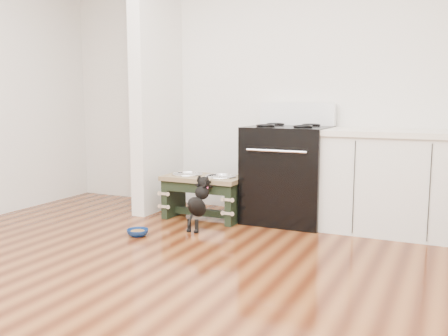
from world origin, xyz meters
TOP-DOWN VIEW (x-y plane):
  - ground at (0.00, 0.00)m, footprint 5.00×5.00m
  - room_shell at (0.00, 0.00)m, footprint 5.00×5.00m
  - partition_wall at (-1.18, 2.10)m, footprint 0.15×0.80m
  - oven_range at (0.25, 2.16)m, footprint 0.76×0.69m
  - cabinet_run at (1.23, 2.18)m, footprint 1.24×0.64m
  - dog_feeder at (-0.52, 1.89)m, footprint 0.79×0.42m
  - puppy at (-0.38, 1.52)m, footprint 0.14×0.40m
  - floor_bowl at (-0.76, 1.10)m, footprint 0.25×0.25m

SIDE VIEW (x-z plane):
  - ground at x=0.00m, z-range 0.00..0.00m
  - floor_bowl at x=-0.76m, z-range 0.00..0.06m
  - puppy at x=-0.38m, z-range 0.02..0.50m
  - dog_feeder at x=-0.52m, z-range 0.08..0.53m
  - cabinet_run at x=1.23m, z-range 0.00..0.91m
  - oven_range at x=0.25m, z-range -0.09..1.05m
  - partition_wall at x=-1.18m, z-range 0.00..2.70m
  - room_shell at x=0.00m, z-range -0.88..4.12m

